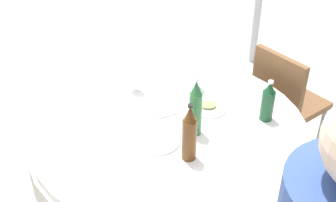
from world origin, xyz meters
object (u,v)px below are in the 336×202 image
(dining_table, at_px, (168,145))
(plate_west, at_px, (207,107))
(bottle_dark_green_outer, at_px, (266,102))
(bottle_brown_right, at_px, (188,134))
(wine_glass_mid, at_px, (196,75))
(bottle_green_inner, at_px, (194,108))
(chair_front, at_px, (283,98))
(plate_rear, at_px, (155,140))
(wine_glass_east, at_px, (133,77))

(dining_table, bearing_deg, plate_west, 32.99)
(bottle_dark_green_outer, relative_size, bottle_brown_right, 0.78)
(wine_glass_mid, bearing_deg, bottle_dark_green_outer, -41.28)
(bottle_green_inner, bearing_deg, chair_front, 45.83)
(bottle_dark_green_outer, distance_m, plate_west, 0.33)
(bottle_brown_right, distance_m, wine_glass_mid, 0.64)
(chair_front, bearing_deg, bottle_brown_right, -75.58)
(bottle_green_inner, xyz_separation_m, wine_glass_mid, (0.04, 0.43, -0.06))
(bottle_dark_green_outer, distance_m, wine_glass_mid, 0.47)
(bottle_dark_green_outer, height_order, wine_glass_mid, bottle_dark_green_outer)
(chair_front, bearing_deg, wine_glass_mid, -106.37)
(dining_table, distance_m, plate_rear, 0.22)
(dining_table, height_order, plate_west, plate_west)
(wine_glass_east, bearing_deg, bottle_brown_right, -63.92)
(dining_table, bearing_deg, bottle_brown_right, -71.51)
(bottle_brown_right, distance_m, wine_glass_east, 0.67)
(bottle_green_inner, relative_size, wine_glass_east, 2.26)
(bottle_dark_green_outer, distance_m, plate_rear, 0.62)
(wine_glass_east, distance_m, wine_glass_mid, 0.37)
(dining_table, xyz_separation_m, bottle_dark_green_outer, (0.52, 0.04, 0.26))
(bottle_green_inner, xyz_separation_m, plate_rear, (-0.19, -0.07, -0.14))
(dining_table, xyz_separation_m, chair_front, (0.78, 0.59, -0.08))
(dining_table, distance_m, wine_glass_east, 0.45)
(plate_west, relative_size, chair_front, 0.24)
(plate_west, xyz_separation_m, chair_front, (0.56, 0.45, -0.23))
(wine_glass_mid, xyz_separation_m, plate_rear, (-0.23, -0.50, -0.09))
(bottle_green_inner, bearing_deg, bottle_dark_green_outer, 17.47)
(bottle_brown_right, bearing_deg, wine_glass_east, 116.08)
(wine_glass_east, xyz_separation_m, plate_west, (0.42, -0.18, -0.09))
(bottle_brown_right, distance_m, chair_front, 1.16)
(dining_table, relative_size, wine_glass_mid, 11.04)
(bottle_green_inner, height_order, wine_glass_east, bottle_green_inner)
(dining_table, bearing_deg, wine_glass_mid, 65.03)
(bottle_green_inner, height_order, chair_front, bottle_green_inner)
(bottle_brown_right, height_order, wine_glass_east, bottle_brown_right)
(plate_west, bearing_deg, bottle_green_inner, -111.62)
(wine_glass_east, distance_m, plate_west, 0.46)
(bottle_brown_right, bearing_deg, bottle_green_inner, 78.97)
(dining_table, relative_size, bottle_green_inner, 4.62)
(bottle_green_inner, distance_m, chair_front, 1.00)
(bottle_brown_right, height_order, plate_west, bottle_brown_right)
(wine_glass_mid, bearing_deg, wine_glass_east, -174.99)
(plate_west, bearing_deg, wine_glass_mid, 103.30)
(bottle_dark_green_outer, xyz_separation_m, wine_glass_mid, (-0.35, 0.31, -0.02))
(dining_table, xyz_separation_m, wine_glass_mid, (0.17, 0.36, 0.24))
(wine_glass_mid, distance_m, plate_rear, 0.56)
(plate_west, bearing_deg, bottle_dark_green_outer, -17.55)
(bottle_brown_right, bearing_deg, chair_front, 51.52)
(wine_glass_mid, bearing_deg, dining_table, -114.97)
(wine_glass_east, relative_size, plate_rear, 0.59)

